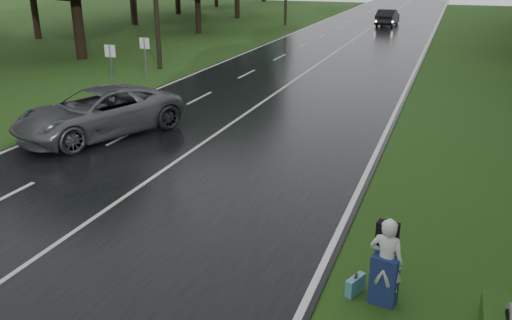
% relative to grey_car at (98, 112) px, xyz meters
% --- Properties ---
extents(ground, '(160.00, 160.00, 0.00)m').
position_rel_grey_car_xyz_m(ground, '(3.93, -7.73, -0.88)').
color(ground, '#234414').
rests_on(ground, ground).
extents(road, '(12.00, 140.00, 0.04)m').
position_rel_grey_car_xyz_m(road, '(3.93, 12.27, -0.86)').
color(road, black).
rests_on(road, ground).
extents(lane_center, '(0.12, 140.00, 0.01)m').
position_rel_grey_car_xyz_m(lane_center, '(3.93, 12.27, -0.84)').
color(lane_center, silver).
rests_on(lane_center, road).
extents(grey_car, '(5.01, 6.66, 1.68)m').
position_rel_grey_car_xyz_m(grey_car, '(0.00, 0.00, 0.00)').
color(grey_car, '#505355').
rests_on(grey_car, road).
extents(far_car, '(1.88, 4.86, 1.58)m').
position_rel_grey_car_xyz_m(far_car, '(5.14, 39.92, -0.05)').
color(far_car, black).
rests_on(far_car, road).
extents(hitchhiker, '(0.69, 0.64, 1.73)m').
position_rel_grey_car_xyz_m(hitchhiker, '(11.06, -6.70, -0.08)').
color(hitchhiker, silver).
rests_on(hitchhiker, ground).
extents(suitcase, '(0.32, 0.51, 0.35)m').
position_rel_grey_car_xyz_m(suitcase, '(10.53, -6.60, -0.70)').
color(suitcase, teal).
rests_on(suitcase, ground).
extents(utility_pole_mid, '(1.80, 0.28, 10.65)m').
position_rel_grey_car_xyz_m(utility_pole_mid, '(-4.57, 12.18, -0.88)').
color(utility_pole_mid, black).
rests_on(utility_pole_mid, ground).
extents(utility_pole_far, '(1.80, 0.28, 10.98)m').
position_rel_grey_car_xyz_m(utility_pole_far, '(-4.57, 37.03, -0.88)').
color(utility_pole_far, black).
rests_on(utility_pole_far, ground).
extents(road_sign_a, '(0.57, 0.10, 2.36)m').
position_rel_grey_car_xyz_m(road_sign_a, '(-3.27, 5.59, -0.88)').
color(road_sign_a, white).
rests_on(road_sign_a, ground).
extents(road_sign_b, '(0.55, 0.10, 2.31)m').
position_rel_grey_car_xyz_m(road_sign_b, '(-3.27, 8.59, -0.88)').
color(road_sign_b, white).
rests_on(road_sign_b, ground).
extents(tree_left_d, '(9.00, 9.00, 14.06)m').
position_rel_grey_car_xyz_m(tree_left_d, '(-11.09, 13.39, -0.88)').
color(tree_left_d, black).
rests_on(tree_left_d, ground).
extents(tree_left_e, '(7.55, 7.55, 11.79)m').
position_rel_grey_car_xyz_m(tree_left_e, '(-9.89, 28.23, -0.88)').
color(tree_left_e, black).
rests_on(tree_left_e, ground).
extents(tree_left_f, '(11.02, 11.02, 17.23)m').
position_rel_grey_car_xyz_m(tree_left_f, '(-11.81, 41.99, -0.88)').
color(tree_left_f, black).
rests_on(tree_left_f, ground).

